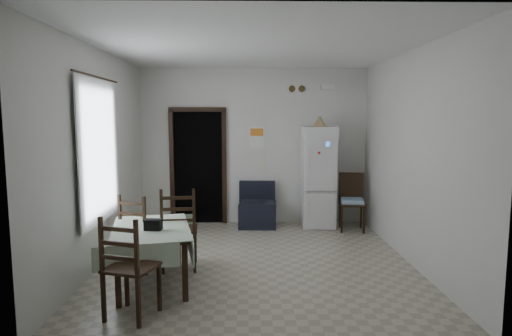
{
  "coord_description": "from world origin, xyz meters",
  "views": [
    {
      "loc": [
        -0.12,
        -5.75,
        1.98
      ],
      "look_at": [
        0.0,
        0.5,
        1.25
      ],
      "focal_mm": 30.0,
      "sensor_mm": 36.0,
      "label": 1
    }
  ],
  "objects": [
    {
      "name": "corner_chair",
      "position": [
        1.72,
        1.62,
        0.5
      ],
      "size": [
        0.49,
        0.49,
        1.01
      ],
      "primitive_type": null,
      "rotation": [
        0.0,
        0.0,
        -0.13
      ],
      "color": "black",
      "rests_on": "ground"
    },
    {
      "name": "tan_cone",
      "position": [
        1.17,
        1.91,
        1.93
      ],
      "size": [
        0.26,
        0.26,
        0.2
      ],
      "primitive_type": "cone",
      "rotation": [
        0.0,
        0.0,
        0.11
      ],
      "color": "tan",
      "rests_on": "fridge"
    },
    {
      "name": "dining_table",
      "position": [
        -1.27,
        -0.79,
        0.35
      ],
      "size": [
        1.15,
        1.5,
        0.69
      ],
      "primitive_type": null,
      "rotation": [
        0.0,
        0.0,
        0.22
      ],
      "color": "#9EB197",
      "rests_on": "ground"
    },
    {
      "name": "navy_seat",
      "position": [
        0.06,
        1.93,
        0.4
      ],
      "size": [
        0.7,
        0.68,
        0.81
      ],
      "primitive_type": null,
      "rotation": [
        0.0,
        0.0,
        -0.06
      ],
      "color": "black",
      "rests_on": "ground"
    },
    {
      "name": "light_switch",
      "position": [
        0.15,
        2.24,
        1.1
      ],
      "size": [
        0.08,
        0.02,
        0.12
      ],
      "primitive_type": "cube",
      "color": "beige",
      "rests_on": "ground"
    },
    {
      "name": "doorway",
      "position": [
        -1.05,
        2.45,
        1.06
      ],
      "size": [
        1.06,
        0.52,
        2.22
      ],
      "color": "black",
      "rests_on": "ground"
    },
    {
      "name": "calendar",
      "position": [
        0.05,
        2.24,
        1.62
      ],
      "size": [
        0.28,
        0.02,
        0.4
      ],
      "primitive_type": "cube",
      "color": "white",
      "rests_on": "ground"
    },
    {
      "name": "vent_left",
      "position": [
        0.7,
        2.23,
        2.52
      ],
      "size": [
        0.12,
        0.03,
        0.12
      ],
      "primitive_type": "cylinder",
      "rotation": [
        1.57,
        0.0,
        0.0
      ],
      "color": "#513C20",
      "rests_on": "ground"
    },
    {
      "name": "wall_back",
      "position": [
        0.0,
        2.25,
        1.45
      ],
      "size": [
        4.2,
        0.02,
        2.9
      ],
      "primitive_type": null,
      "color": "silver",
      "rests_on": "ground"
    },
    {
      "name": "calendar_image",
      "position": [
        0.05,
        2.23,
        1.72
      ],
      "size": [
        0.24,
        0.01,
        0.14
      ],
      "primitive_type": "cube",
      "color": "orange",
      "rests_on": "ground"
    },
    {
      "name": "black_bag",
      "position": [
        -1.22,
        -0.91,
        0.76
      ],
      "size": [
        0.21,
        0.14,
        0.13
      ],
      "primitive_type": "cube",
      "rotation": [
        0.0,
        0.0,
        -0.11
      ],
      "color": "black",
      "rests_on": "dining_table"
    },
    {
      "name": "wall_left",
      "position": [
        -2.1,
        0.0,
        1.45
      ],
      "size": [
        0.02,
        4.5,
        2.9
      ],
      "primitive_type": null,
      "color": "silver",
      "rests_on": "ground"
    },
    {
      "name": "curtain_rod",
      "position": [
        -2.03,
        -0.2,
        2.5
      ],
      "size": [
        0.02,
        1.6,
        0.02
      ],
      "primitive_type": "cylinder",
      "rotation": [
        1.57,
        0.0,
        0.0
      ],
      "color": "black",
      "rests_on": "ground"
    },
    {
      "name": "emergency_light",
      "position": [
        1.35,
        2.21,
        2.55
      ],
      "size": [
        0.25,
        0.07,
        0.09
      ],
      "primitive_type": "cube",
      "color": "white",
      "rests_on": "ground"
    },
    {
      "name": "ceiling",
      "position": [
        0.0,
        0.0,
        2.9
      ],
      "size": [
        4.2,
        4.5,
        0.02
      ],
      "primitive_type": null,
      "color": "white",
      "rests_on": "ground"
    },
    {
      "name": "wall_front",
      "position": [
        0.0,
        -2.25,
        1.45
      ],
      "size": [
        4.2,
        0.02,
        2.9
      ],
      "primitive_type": null,
      "color": "silver",
      "rests_on": "ground"
    },
    {
      "name": "ground",
      "position": [
        0.0,
        0.0,
        0.0
      ],
      "size": [
        4.5,
        4.5,
        0.0
      ],
      "primitive_type": "plane",
      "color": "#A39B85",
      "rests_on": "ground"
    },
    {
      "name": "dining_chair_far_left",
      "position": [
        -1.52,
        -0.26,
        0.51
      ],
      "size": [
        0.56,
        0.56,
        1.01
      ],
      "primitive_type": null,
      "rotation": [
        0.0,
        0.0,
        2.77
      ],
      "color": "black",
      "rests_on": "ground"
    },
    {
      "name": "window_recess",
      "position": [
        -2.15,
        -0.2,
        1.55
      ],
      "size": [
        0.1,
        1.2,
        1.6
      ],
      "primitive_type": "cube",
      "color": "silver",
      "rests_on": "ground"
    },
    {
      "name": "dining_chair_far_right",
      "position": [
        -1.03,
        -0.25,
        0.55
      ],
      "size": [
        0.51,
        0.51,
        1.1
      ],
      "primitive_type": null,
      "rotation": [
        0.0,
        0.0,
        3.24
      ],
      "color": "black",
      "rests_on": "ground"
    },
    {
      "name": "wall_right",
      "position": [
        2.1,
        0.0,
        1.45
      ],
      "size": [
        0.02,
        4.5,
        2.9
      ],
      "primitive_type": null,
      "color": "silver",
      "rests_on": "ground"
    },
    {
      "name": "dining_chair_near_head",
      "position": [
        -1.28,
        -1.64,
        0.53
      ],
      "size": [
        0.57,
        0.57,
        1.05
      ],
      "primitive_type": null,
      "rotation": [
        0.0,
        0.0,
        2.82
      ],
      "color": "black",
      "rests_on": "ground"
    },
    {
      "name": "vent_right",
      "position": [
        0.88,
        2.23,
        2.52
      ],
      "size": [
        0.12,
        0.03,
        0.12
      ],
      "primitive_type": "cylinder",
      "rotation": [
        1.57,
        0.0,
        0.0
      ],
      "color": "#513C20",
      "rests_on": "ground"
    },
    {
      "name": "curtain",
      "position": [
        -2.04,
        -0.2,
        1.55
      ],
      "size": [
        0.02,
        1.45,
        1.85
      ],
      "primitive_type": "cube",
      "color": "white",
      "rests_on": "ground"
    },
    {
      "name": "fridge",
      "position": [
        1.16,
        1.93,
        0.91
      ],
      "size": [
        0.6,
        0.6,
        1.83
      ],
      "primitive_type": null,
      "rotation": [
        0.0,
        0.0,
        -0.01
      ],
      "color": "silver",
      "rests_on": "ground"
    }
  ]
}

